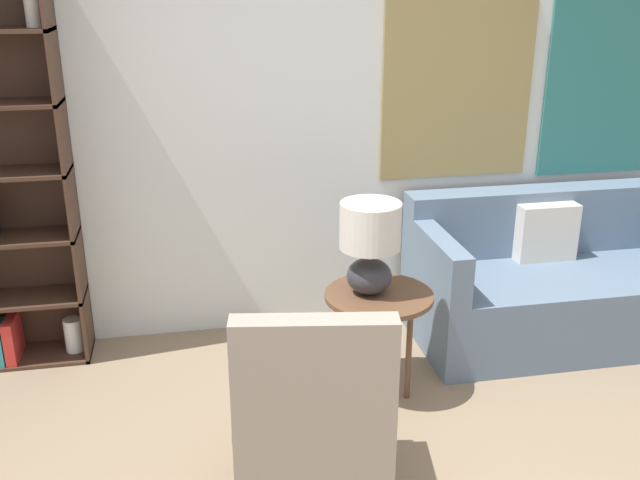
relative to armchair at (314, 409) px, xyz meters
name	(u,v)px	position (x,y,z in m)	size (l,w,h in m)	color
wall_back	(296,103)	(0.23, 1.75, 0.84)	(6.40, 0.08, 2.70)	silver
armchair	(314,409)	(0.00, 0.00, 0.00)	(0.67, 0.72, 0.95)	tan
couch	(550,283)	(1.67, 1.31, -0.20)	(1.62, 0.83, 0.83)	slate
side_table	(379,304)	(0.49, 0.85, -0.02)	(0.54, 0.54, 0.56)	brown
table_lamp	(370,241)	(0.44, 0.88, 0.31)	(0.30, 0.30, 0.46)	#2D2D33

